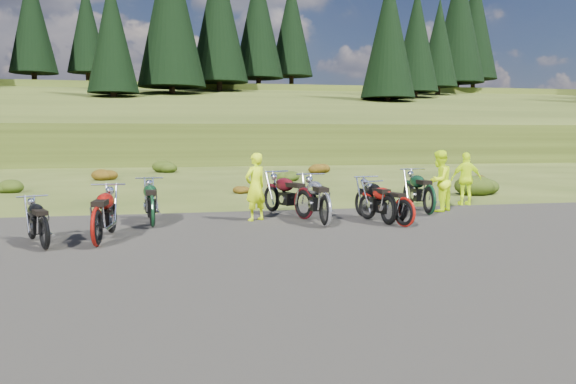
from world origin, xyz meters
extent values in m
plane|color=#324115|center=(0.00, 0.00, 0.00)|extent=(300.00, 300.00, 0.00)
cube|color=black|center=(0.00, -2.00, 0.00)|extent=(20.00, 12.00, 0.04)
cube|color=#324015|center=(0.00, 110.00, 0.00)|extent=(300.00, 90.00, 9.17)
cylinder|color=black|center=(-21.00, 69.00, 9.48)|extent=(0.70, 0.70, 2.20)
cone|color=black|center=(-21.00, 69.00, 17.38)|extent=(6.16, 6.16, 14.00)
cylinder|color=black|center=(-15.00, 75.00, 10.27)|extent=(0.70, 0.70, 2.20)
cone|color=black|center=(-15.00, 75.00, 17.67)|extent=(5.72, 5.72, 13.00)
cylinder|color=black|center=(-9.00, 50.00, 5.69)|extent=(0.70, 0.70, 2.20)
cone|color=black|center=(-9.00, 50.00, 12.59)|extent=(5.28, 5.28, 12.00)
cylinder|color=black|center=(-3.00, 56.00, 6.88)|extent=(0.70, 0.70, 2.20)
cone|color=black|center=(-3.00, 56.00, 16.78)|extent=(7.92, 7.92, 18.00)
cylinder|color=black|center=(3.00, 62.00, 8.08)|extent=(0.70, 0.70, 2.20)
cone|color=black|center=(3.00, 62.00, 17.48)|extent=(7.48, 7.48, 17.00)
cylinder|color=black|center=(9.00, 68.00, 9.28)|extent=(0.70, 0.70, 2.20)
cone|color=black|center=(9.00, 68.00, 18.18)|extent=(7.04, 7.04, 16.00)
cylinder|color=black|center=(15.00, 74.00, 10.27)|extent=(0.70, 0.70, 2.20)
cone|color=black|center=(15.00, 74.00, 18.67)|extent=(6.60, 6.60, 15.00)
cylinder|color=black|center=(21.00, 49.00, 5.49)|extent=(0.70, 0.70, 2.20)
cone|color=black|center=(21.00, 49.00, 13.39)|extent=(6.16, 6.16, 14.00)
cylinder|color=black|center=(27.00, 55.00, 6.68)|extent=(0.70, 0.70, 2.20)
cone|color=black|center=(27.00, 55.00, 14.08)|extent=(5.72, 5.72, 13.00)
cylinder|color=black|center=(33.00, 61.00, 7.88)|extent=(0.70, 0.70, 2.20)
cone|color=black|center=(33.00, 61.00, 14.78)|extent=(5.28, 5.28, 12.00)
cylinder|color=black|center=(39.00, 67.00, 9.08)|extent=(0.70, 0.70, 2.20)
cone|color=black|center=(39.00, 67.00, 18.98)|extent=(7.92, 7.92, 18.00)
cylinder|color=black|center=(45.00, 73.00, 10.27)|extent=(0.70, 0.70, 2.20)
cone|color=black|center=(45.00, 73.00, 19.67)|extent=(7.48, 7.48, 17.00)
ellipsoid|color=#1D350D|center=(-9.10, 11.30, 0.31)|extent=(1.03, 1.03, 0.61)
ellipsoid|color=#64360C|center=(-6.20, 16.60, 0.38)|extent=(1.30, 1.30, 0.77)
ellipsoid|color=#1D350D|center=(-3.30, 21.90, 0.46)|extent=(1.56, 1.56, 0.92)
ellipsoid|color=#64360C|center=(-0.40, 9.20, 0.23)|extent=(0.77, 0.77, 0.45)
ellipsoid|color=#1D350D|center=(2.50, 14.50, 0.31)|extent=(1.03, 1.03, 0.61)
ellipsoid|color=#64360C|center=(5.40, 19.80, 0.38)|extent=(1.30, 1.30, 0.77)
ellipsoid|color=#1D350D|center=(8.30, 7.10, 0.46)|extent=(1.56, 1.56, 0.92)
ellipsoid|color=#64360C|center=(11.20, 12.40, 0.23)|extent=(0.77, 0.77, 0.45)
imported|color=#CCF20C|center=(-0.76, 2.21, 0.87)|extent=(0.76, 0.69, 1.73)
imported|color=#CCF20C|center=(4.63, 2.88, 0.88)|extent=(1.08, 1.04, 1.75)
imported|color=#CCF20C|center=(6.13, 4.08, 0.82)|extent=(1.00, 0.50, 1.65)
camera|label=1|loc=(-2.75, -11.93, 2.22)|focal=35.00mm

